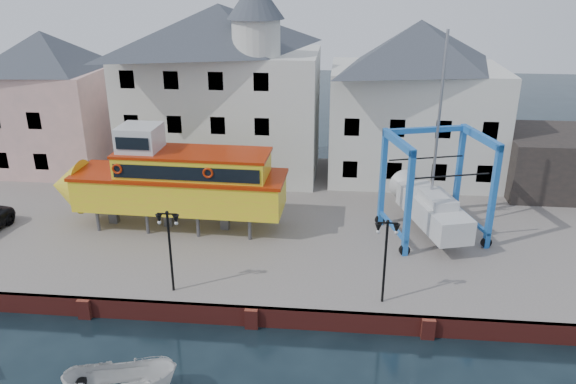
{
  "coord_description": "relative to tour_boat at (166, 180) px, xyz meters",
  "views": [
    {
      "loc": [
        3.81,
        -21.57,
        15.56
      ],
      "look_at": [
        1.0,
        7.0,
        4.0
      ],
      "focal_mm": 35.0,
      "sensor_mm": 36.0,
      "label": 1
    }
  ],
  "objects": [
    {
      "name": "quay_wall",
      "position": [
        6.33,
        -8.22,
        -3.41
      ],
      "size": [
        44.0,
        0.47,
        1.0
      ],
      "color": "maroon",
      "rests_on": "ground"
    },
    {
      "name": "shed_dark",
      "position": [
        25.33,
        8.67,
        -0.91
      ],
      "size": [
        8.0,
        7.0,
        4.0
      ],
      "primitive_type": "cube",
      "color": "black",
      "rests_on": "hardstanding"
    },
    {
      "name": "hardstanding",
      "position": [
        6.33,
        2.67,
        -3.41
      ],
      "size": [
        44.0,
        22.0,
        1.0
      ],
      "primitive_type": "cube",
      "color": "slate",
      "rests_on": "ground"
    },
    {
      "name": "lamp_post_left",
      "position": [
        2.33,
        -7.13,
        0.26
      ],
      "size": [
        1.12,
        0.32,
        4.2
      ],
      "color": "black",
      "rests_on": "hardstanding"
    },
    {
      "name": "tour_boat",
      "position": [
        0.0,
        0.0,
        0.0
      ],
      "size": [
        14.28,
        3.81,
        6.18
      ],
      "rotation": [
        0.0,
        0.0,
        -0.03
      ],
      "color": "#59595E",
      "rests_on": "hardstanding"
    },
    {
      "name": "lamp_post_right",
      "position": [
        12.33,
        -7.13,
        0.26
      ],
      "size": [
        1.12,
        0.32,
        4.2
      ],
      "color": "black",
      "rests_on": "hardstanding"
    },
    {
      "name": "ground",
      "position": [
        6.33,
        -8.33,
        -3.91
      ],
      "size": [
        140.0,
        140.0,
        0.0
      ],
      "primitive_type": "plane",
      "color": "black",
      "rests_on": "ground"
    },
    {
      "name": "building_white_right",
      "position": [
        15.33,
        10.67,
        2.69
      ],
      "size": [
        12.0,
        8.0,
        11.2
      ],
      "color": "silver",
      "rests_on": "hardstanding"
    },
    {
      "name": "building_white_main",
      "position": [
        1.46,
        10.06,
        3.43
      ],
      "size": [
        14.0,
        8.3,
        14.0
      ],
      "color": "silver",
      "rests_on": "hardstanding"
    },
    {
      "name": "travel_lift",
      "position": [
        15.33,
        0.82,
        -0.97
      ],
      "size": [
        6.37,
        7.91,
        11.58
      ],
      "rotation": [
        0.0,
        0.0,
        0.29
      ],
      "color": "#1B65A7",
      "rests_on": "hardstanding"
    },
    {
      "name": "building_pink",
      "position": [
        -11.67,
        9.67,
        2.24
      ],
      "size": [
        8.0,
        7.0,
        10.3
      ],
      "color": "tan",
      "rests_on": "hardstanding"
    }
  ]
}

